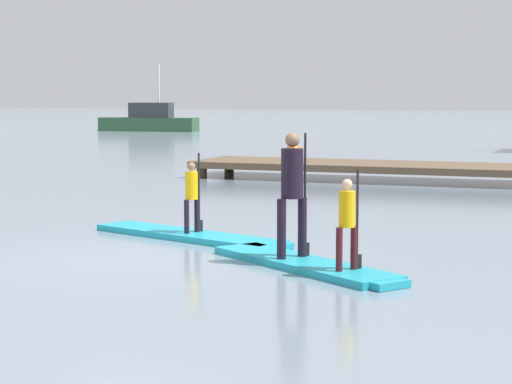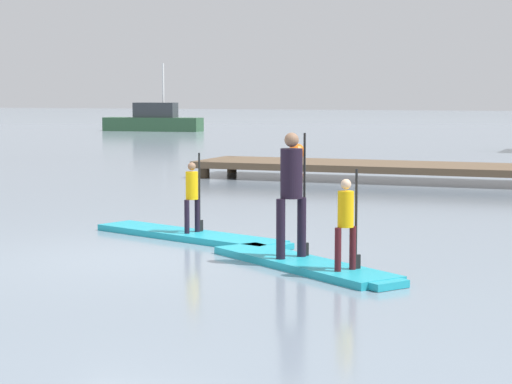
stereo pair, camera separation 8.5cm
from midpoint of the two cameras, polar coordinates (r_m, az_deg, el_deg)
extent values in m
plane|color=gray|center=(13.65, -7.32, -3.85)|extent=(240.00, 240.00, 0.00)
cube|color=#1E9EB2|center=(15.29, -3.90, -2.58)|extent=(3.62, 1.88, 0.10)
cube|color=#1E9EB2|center=(14.07, 1.46, -3.31)|extent=(0.39, 0.55, 0.09)
cylinder|color=black|center=(15.26, -3.37, -1.39)|extent=(0.08, 0.08, 0.53)
cylinder|color=black|center=(15.10, -3.98, -1.48)|extent=(0.08, 0.08, 0.53)
cylinder|color=#F2B20C|center=(15.13, -3.68, 0.39)|extent=(0.25, 0.25, 0.44)
sphere|color=#8C664C|center=(15.10, -3.69, 1.54)|extent=(0.13, 0.13, 0.13)
cylinder|color=black|center=(15.26, -3.24, -0.02)|extent=(0.03, 0.03, 1.26)
cube|color=black|center=(15.33, -3.23, -2.03)|extent=(0.08, 0.14, 0.18)
cube|color=#1E9EB2|center=(12.72, 2.95, -4.30)|extent=(3.08, 2.42, 0.10)
cube|color=#1E9EB2|center=(11.46, 8.04, -5.48)|extent=(0.48, 0.55, 0.09)
cylinder|color=black|center=(12.94, 2.93, -2.10)|extent=(0.12, 0.12, 0.80)
cylinder|color=black|center=(12.73, 1.67, -2.22)|extent=(0.12, 0.12, 0.80)
cylinder|color=black|center=(12.75, 2.32, 1.11)|extent=(0.41, 0.41, 0.66)
sphere|color=#8C664C|center=(12.72, 2.33, 3.13)|extent=(0.19, 0.19, 0.19)
cylinder|color=black|center=(12.91, 3.09, -0.17)|extent=(0.03, 0.03, 1.67)
cube|color=black|center=(13.01, 3.07, -3.44)|extent=(0.10, 0.13, 0.18)
cylinder|color=#4C1419|center=(12.05, 5.98, -3.33)|extent=(0.08, 0.08, 0.55)
cylinder|color=#4C1419|center=(11.90, 5.11, -3.44)|extent=(0.08, 0.08, 0.55)
cylinder|color=#F2B20C|center=(11.91, 5.57, -1.02)|extent=(0.28, 0.28, 0.45)
sphere|color=beige|center=(11.87, 5.59, 0.47)|extent=(0.13, 0.13, 0.13)
cylinder|color=black|center=(12.04, 6.19, -1.62)|extent=(0.03, 0.03, 1.26)
cube|color=black|center=(12.12, 6.16, -4.16)|extent=(0.10, 0.13, 0.18)
cube|color=#2D5638|center=(59.34, -6.13, 4.03)|extent=(6.25, 1.98, 0.84)
cube|color=#33383D|center=(59.25, -5.97, 4.88)|extent=(2.70, 1.25, 0.92)
cylinder|color=silver|center=(59.05, -5.52, 6.48)|extent=(0.12, 0.12, 2.39)
cube|color=brown|center=(25.66, 7.21, 1.52)|extent=(9.70, 2.56, 0.18)
cylinder|color=#473828|center=(26.23, -3.00, 1.35)|extent=(0.28, 0.28, 0.46)
cylinder|color=#473828|center=(28.02, -1.36, 1.65)|extent=(0.28, 0.28, 0.46)
sphere|color=orange|center=(33.06, 2.51, 2.40)|extent=(0.59, 0.59, 0.59)
camera|label=1|loc=(0.04, -89.83, 0.02)|focal=67.11mm
camera|label=2|loc=(0.04, 90.17, -0.02)|focal=67.11mm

